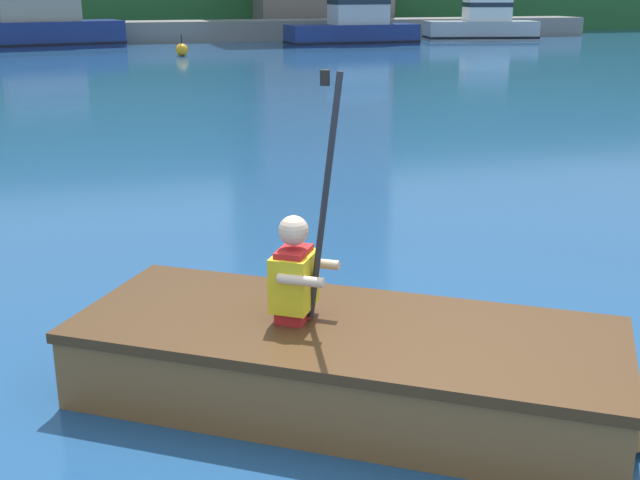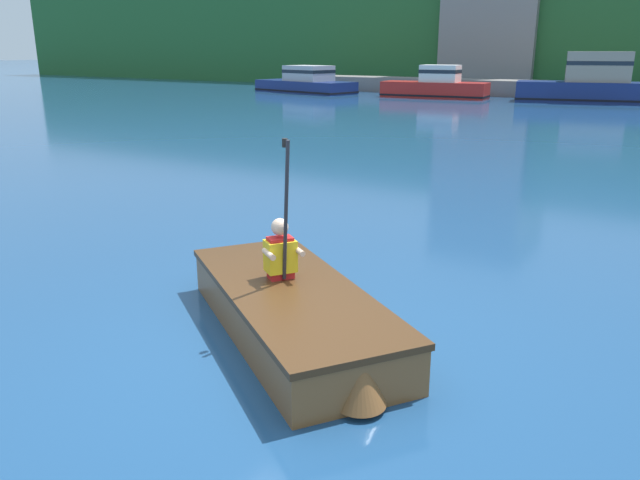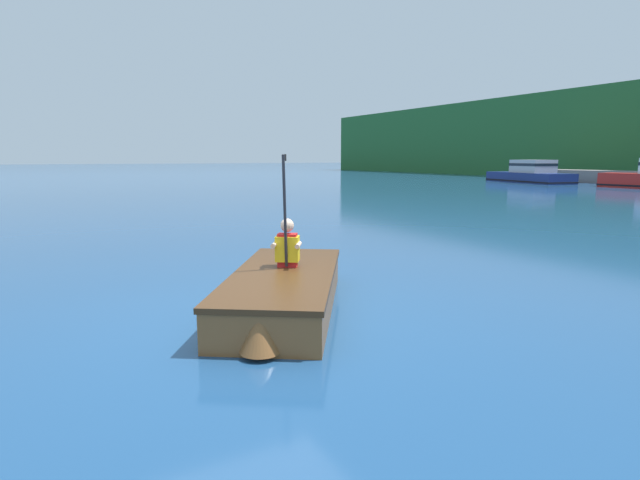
# 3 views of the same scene
# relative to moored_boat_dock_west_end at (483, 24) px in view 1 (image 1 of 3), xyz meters

# --- Properties ---
(ground_plane) EXTENTS (300.00, 300.00, 0.00)m
(ground_plane) POSITION_rel_moored_boat_dock_west_end_xyz_m (-16.52, -30.75, -0.73)
(ground_plane) COLOR navy
(marina_dock) EXTENTS (46.21, 2.40, 0.90)m
(marina_dock) POSITION_rel_moored_boat_dock_west_end_xyz_m (-16.52, 3.03, -0.28)
(marina_dock) COLOR slate
(marina_dock) RESTS_ON ground
(moored_boat_dock_west_end) EXTENTS (5.31, 2.68, 2.01)m
(moored_boat_dock_west_end) POSITION_rel_moored_boat_dock_west_end_xyz_m (0.00, 0.00, 0.00)
(moored_boat_dock_west_end) COLOR #9EA3A8
(moored_boat_dock_west_end) RESTS_ON ground
(moored_boat_dock_west_inner) EXTENTS (7.38, 3.67, 2.54)m
(moored_boat_dock_west_inner) POSITION_rel_moored_boat_dock_west_end_xyz_m (-19.54, 0.36, 0.22)
(moored_boat_dock_west_inner) COLOR navy
(moored_boat_dock_west_inner) RESTS_ON ground
(moored_boat_dock_center_far) EXTENTS (5.64, 1.99, 2.30)m
(moored_boat_dock_center_far) POSITION_rel_moored_boat_dock_west_end_xyz_m (-6.72, -1.47, 0.11)
(moored_boat_dock_center_far) COLOR navy
(moored_boat_dock_center_far) RESTS_ON ground
(rowboat_foreground) EXTENTS (3.22, 2.72, 0.47)m
(rowboat_foreground) POSITION_rel_moored_boat_dock_west_end_xyz_m (-16.67, -30.39, -0.46)
(rowboat_foreground) COLOR brown
(rowboat_foreground) RESTS_ON ground
(person_paddler) EXTENTS (0.45, 0.45, 1.41)m
(person_paddler) POSITION_rel_moored_boat_dock_west_end_xyz_m (-16.95, -30.20, 0.03)
(person_paddler) COLOR red
(person_paddler) RESTS_ON rowboat_foreground
(channel_buoy) EXTENTS (0.44, 0.44, 0.72)m
(channel_buoy) POSITION_rel_moored_boat_dock_west_end_xyz_m (-14.43, -5.25, -0.50)
(channel_buoy) COLOR orange
(channel_buoy) RESTS_ON ground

